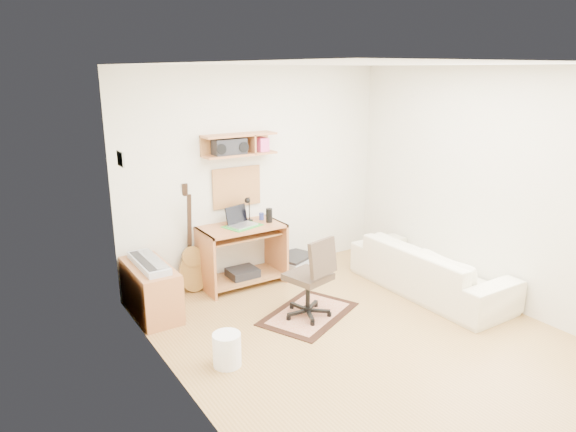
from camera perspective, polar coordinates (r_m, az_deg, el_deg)
floor at (r=5.37m, az=7.61°, el=-12.77°), size 3.60×4.00×0.01m
ceiling at (r=4.72m, az=8.81°, el=16.29°), size 3.60×4.00×0.01m
back_wall at (r=6.49m, az=-3.45°, el=4.70°), size 3.60×0.01×2.60m
left_wall at (r=3.99m, az=-11.97°, el=-2.87°), size 0.01×4.00×2.60m
right_wall at (r=6.19m, az=20.98°, el=3.11°), size 0.01×4.00×2.60m
wall_shelf at (r=6.17m, az=-5.37°, el=7.84°), size 0.90×0.25×0.26m
cork_board at (r=6.36m, az=-5.68°, el=3.21°), size 0.64×0.03×0.49m
wall_photo at (r=5.29m, az=-17.96°, el=6.01°), size 0.02×0.20×0.15m
desk at (r=6.33m, az=-5.07°, el=-4.34°), size 1.00×0.55×0.75m
laptop at (r=6.16m, az=-5.06°, el=-0.07°), size 0.38×0.38×0.24m
speaker at (r=6.31m, az=-2.10°, el=0.06°), size 0.08×0.08×0.17m
desk_lamp at (r=6.37m, az=-4.29°, el=0.81°), size 0.10×0.10×0.31m
pencil_cup at (r=6.43m, az=-2.94°, el=-0.03°), size 0.06×0.06×0.09m
boombox at (r=6.10m, az=-6.50°, el=7.54°), size 0.39×0.18×0.20m
rug at (r=5.70m, az=2.27°, el=-10.69°), size 1.25×1.08×0.01m
task_chair at (r=5.48m, az=2.22°, el=-6.68°), size 0.56×0.56×0.91m
cabinet at (r=5.79m, az=-14.88°, el=-7.87°), size 0.40×0.90×0.55m
music_keyboard at (r=5.68m, az=-15.10°, el=-5.02°), size 0.24×0.76×0.07m
guitar at (r=6.13m, az=-10.55°, el=-2.53°), size 0.38×0.27×1.30m
waste_basket at (r=4.78m, az=-6.74°, el=-14.41°), size 0.33×0.33×0.31m
printer at (r=6.85m, az=0.74°, el=-5.26°), size 0.61×0.55×0.19m
sofa at (r=6.32m, az=15.44°, el=-4.78°), size 0.58×1.99×0.78m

